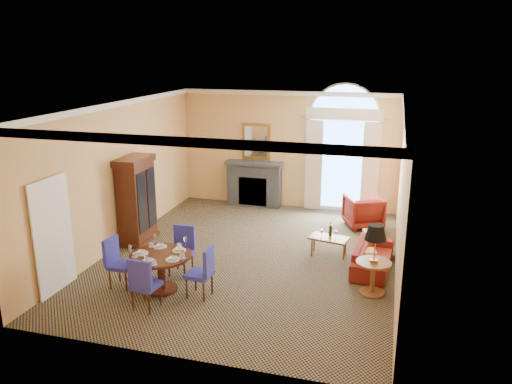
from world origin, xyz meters
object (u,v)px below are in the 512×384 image
(armchair, at_px, (363,211))
(side_table, at_px, (375,251))
(coffee_table, at_px, (329,238))
(sofa, at_px, (373,256))
(armoire, at_px, (137,201))
(dining_table, at_px, (161,263))

(armchair, distance_m, side_table, 3.63)
(coffee_table, bearing_deg, sofa, -11.89)
(armoire, bearing_deg, coffee_table, 4.67)
(coffee_table, height_order, side_table, side_table)
(sofa, distance_m, side_table, 1.27)
(armoire, relative_size, dining_table, 1.75)
(armoire, distance_m, dining_table, 2.68)
(armoire, xyz_separation_m, sofa, (5.27, -0.06, -0.70))
(dining_table, height_order, sofa, dining_table)
(side_table, bearing_deg, coffee_table, 122.75)
(sofa, xyz_separation_m, armchair, (-0.37, 2.45, 0.14))
(sofa, relative_size, side_table, 1.34)
(armoire, relative_size, armchair, 2.28)
(sofa, bearing_deg, coffee_table, 70.43)
(sofa, distance_m, coffee_table, 1.04)
(coffee_table, xyz_separation_m, side_table, (0.99, -1.54, 0.44))
(dining_table, bearing_deg, side_table, 13.75)
(sofa, bearing_deg, side_table, -173.22)
(coffee_table, bearing_deg, dining_table, -126.06)
(side_table, bearing_deg, dining_table, -166.25)
(armoire, distance_m, coffee_table, 4.38)
(armoire, distance_m, side_table, 5.45)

